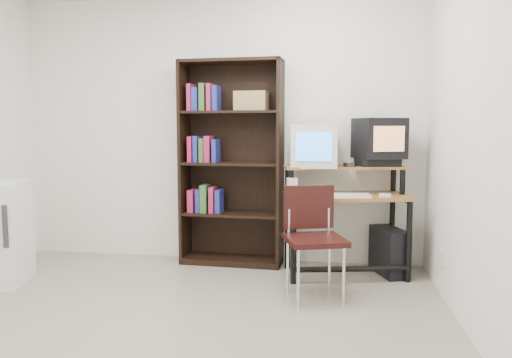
# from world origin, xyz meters

# --- Properties ---
(floor) EXTENTS (4.00, 4.00, 0.01)m
(floor) POSITION_xyz_m (0.00, 0.00, -0.01)
(floor) COLOR #A09685
(floor) RESTS_ON ground
(back_wall) EXTENTS (4.00, 0.01, 2.60)m
(back_wall) POSITION_xyz_m (0.00, 2.00, 1.30)
(back_wall) COLOR white
(back_wall) RESTS_ON floor
(right_wall) EXTENTS (0.01, 4.00, 2.60)m
(right_wall) POSITION_xyz_m (2.00, 0.00, 1.30)
(right_wall) COLOR white
(right_wall) RESTS_ON floor
(computer_desk) EXTENTS (1.16, 0.74, 0.98)m
(computer_desk) POSITION_xyz_m (1.25, 1.62, 0.67)
(computer_desk) COLOR olive
(computer_desk) RESTS_ON floor
(crt_monitor) EXTENTS (0.43, 0.44, 0.38)m
(crt_monitor) POSITION_xyz_m (0.95, 1.67, 1.16)
(crt_monitor) COLOR silver
(crt_monitor) RESTS_ON computer_desk
(vcr) EXTENTS (0.42, 0.34, 0.08)m
(vcr) POSITION_xyz_m (1.53, 1.75, 1.01)
(vcr) COLOR black
(vcr) RESTS_ON computer_desk
(crt_tv) EXTENTS (0.49, 0.49, 0.36)m
(crt_tv) POSITION_xyz_m (1.54, 1.75, 1.23)
(crt_tv) COLOR black
(crt_tv) RESTS_ON vcr
(cd_spindle) EXTENTS (0.14, 0.14, 0.05)m
(cd_spindle) POSITION_xyz_m (1.28, 1.62, 0.99)
(cd_spindle) COLOR #26262B
(cd_spindle) RESTS_ON computer_desk
(keyboard) EXTENTS (0.49, 0.25, 0.03)m
(keyboard) POSITION_xyz_m (1.21, 1.46, 0.74)
(keyboard) COLOR silver
(keyboard) RESTS_ON computer_desk
(mousepad) EXTENTS (0.24, 0.21, 0.01)m
(mousepad) POSITION_xyz_m (1.56, 1.55, 0.72)
(mousepad) COLOR black
(mousepad) RESTS_ON computer_desk
(mouse) EXTENTS (0.10, 0.07, 0.03)m
(mouse) POSITION_xyz_m (1.58, 1.53, 0.74)
(mouse) COLOR white
(mouse) RESTS_ON mousepad
(desk_speaker) EXTENTS (0.10, 0.10, 0.17)m
(desk_speaker) POSITION_xyz_m (0.78, 1.46, 0.80)
(desk_speaker) COLOR silver
(desk_speaker) RESTS_ON computer_desk
(pc_tower) EXTENTS (0.34, 0.49, 0.42)m
(pc_tower) POSITION_xyz_m (1.65, 1.69, 0.21)
(pc_tower) COLOR black
(pc_tower) RESTS_ON floor
(school_chair) EXTENTS (0.55, 0.55, 0.87)m
(school_chair) POSITION_xyz_m (0.98, 1.01, 0.53)
(school_chair) COLOR black
(school_chair) RESTS_ON floor
(bookshelf) EXTENTS (1.00, 0.37, 1.96)m
(bookshelf) POSITION_xyz_m (0.16, 1.86, 1.00)
(bookshelf) COLOR black
(bookshelf) RESTS_ON floor
(wall_outlet) EXTENTS (0.02, 0.08, 0.12)m
(wall_outlet) POSITION_xyz_m (1.99, 1.15, 0.30)
(wall_outlet) COLOR beige
(wall_outlet) RESTS_ON right_wall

